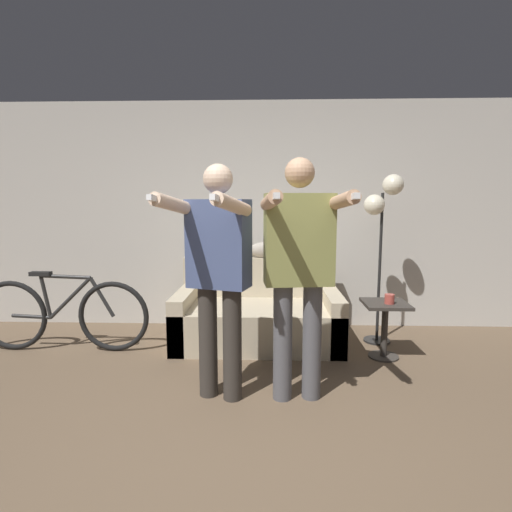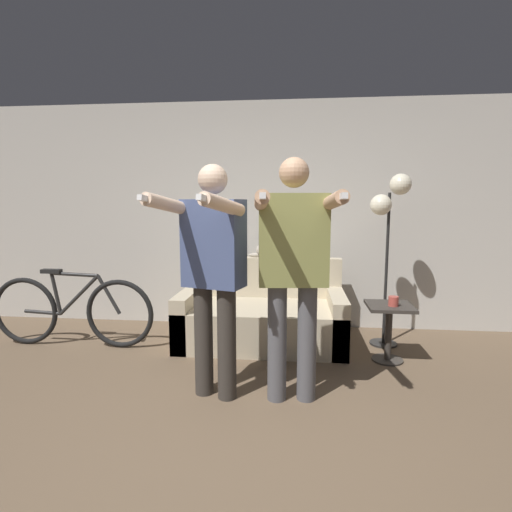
{
  "view_description": "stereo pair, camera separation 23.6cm",
  "coord_description": "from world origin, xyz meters",
  "px_view_note": "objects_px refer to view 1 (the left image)",
  "views": [
    {
      "loc": [
        0.13,
        -1.93,
        1.46
      ],
      "look_at": [
        0.02,
        1.5,
        1.0
      ],
      "focal_mm": 28.0,
      "sensor_mm": 36.0,
      "label": 1
    },
    {
      "loc": [
        0.37,
        -1.91,
        1.46
      ],
      "look_at": [
        0.02,
        1.5,
        1.0
      ],
      "focal_mm": 28.0,
      "sensor_mm": 36.0,
      "label": 2
    }
  ],
  "objects_px": {
    "person_right": "(299,262)",
    "cat": "(264,250)",
    "couch": "(258,317)",
    "side_table": "(385,319)",
    "floor_lamp": "(383,211)",
    "cup": "(390,299)",
    "person_left": "(218,266)",
    "bicycle": "(63,314)"
  },
  "relations": [
    {
      "from": "person_right",
      "to": "cat",
      "type": "height_order",
      "value": "person_right"
    },
    {
      "from": "couch",
      "to": "side_table",
      "type": "bearing_deg",
      "value": -18.1
    },
    {
      "from": "floor_lamp",
      "to": "cup",
      "type": "relative_size",
      "value": 19.53
    },
    {
      "from": "person_left",
      "to": "cup",
      "type": "bearing_deg",
      "value": 44.82
    },
    {
      "from": "side_table",
      "to": "person_right",
      "type": "bearing_deg",
      "value": -136.27
    },
    {
      "from": "cat",
      "to": "floor_lamp",
      "type": "distance_m",
      "value": 1.32
    },
    {
      "from": "floor_lamp",
      "to": "side_table",
      "type": "bearing_deg",
      "value": -97.94
    },
    {
      "from": "floor_lamp",
      "to": "person_right",
      "type": "bearing_deg",
      "value": -126.35
    },
    {
      "from": "cat",
      "to": "cup",
      "type": "distance_m",
      "value": 1.46
    },
    {
      "from": "bicycle",
      "to": "couch",
      "type": "bearing_deg",
      "value": 9.31
    },
    {
      "from": "couch",
      "to": "side_table",
      "type": "distance_m",
      "value": 1.27
    },
    {
      "from": "side_table",
      "to": "cup",
      "type": "relative_size",
      "value": 5.99
    },
    {
      "from": "cat",
      "to": "bicycle",
      "type": "relative_size",
      "value": 0.24
    },
    {
      "from": "bicycle",
      "to": "person_left",
      "type": "bearing_deg",
      "value": -28.94
    },
    {
      "from": "cup",
      "to": "side_table",
      "type": "bearing_deg",
      "value": 113.8
    },
    {
      "from": "couch",
      "to": "person_left",
      "type": "distance_m",
      "value": 1.46
    },
    {
      "from": "person_left",
      "to": "floor_lamp",
      "type": "relative_size",
      "value": 0.99
    },
    {
      "from": "couch",
      "to": "cat",
      "type": "height_order",
      "value": "cat"
    },
    {
      "from": "person_left",
      "to": "side_table",
      "type": "height_order",
      "value": "person_left"
    },
    {
      "from": "cat",
      "to": "couch",
      "type": "bearing_deg",
      "value": -98.61
    },
    {
      "from": "floor_lamp",
      "to": "bicycle",
      "type": "relative_size",
      "value": 1.02
    },
    {
      "from": "person_right",
      "to": "floor_lamp",
      "type": "bearing_deg",
      "value": 47.36
    },
    {
      "from": "side_table",
      "to": "cat",
      "type": "bearing_deg",
      "value": 147.18
    },
    {
      "from": "person_left",
      "to": "floor_lamp",
      "type": "xyz_separation_m",
      "value": [
        1.52,
        1.28,
        0.37
      ]
    },
    {
      "from": "couch",
      "to": "cat",
      "type": "distance_m",
      "value": 0.76
    },
    {
      "from": "cat",
      "to": "cup",
      "type": "xyz_separation_m",
      "value": [
        1.17,
        -0.79,
        -0.36
      ]
    },
    {
      "from": "person_left",
      "to": "bicycle",
      "type": "xyz_separation_m",
      "value": [
        -1.66,
        0.92,
        -0.64
      ]
    },
    {
      "from": "person_left",
      "to": "cup",
      "type": "height_order",
      "value": "person_left"
    },
    {
      "from": "person_left",
      "to": "cup",
      "type": "relative_size",
      "value": 19.41
    },
    {
      "from": "cat",
      "to": "side_table",
      "type": "relative_size",
      "value": 0.76
    },
    {
      "from": "cup",
      "to": "bicycle",
      "type": "bearing_deg",
      "value": 177.73
    },
    {
      "from": "floor_lamp",
      "to": "cup",
      "type": "bearing_deg",
      "value": -94.83
    },
    {
      "from": "person_right",
      "to": "bicycle",
      "type": "distance_m",
      "value": 2.52
    },
    {
      "from": "person_right",
      "to": "floor_lamp",
      "type": "xyz_separation_m",
      "value": [
        0.94,
        1.27,
        0.34
      ]
    },
    {
      "from": "person_right",
      "to": "cat",
      "type": "bearing_deg",
      "value": 93.49
    },
    {
      "from": "couch",
      "to": "cup",
      "type": "bearing_deg",
      "value": -19.74
    },
    {
      "from": "couch",
      "to": "person_left",
      "type": "relative_size",
      "value": 0.97
    },
    {
      "from": "floor_lamp",
      "to": "cup",
      "type": "height_order",
      "value": "floor_lamp"
    },
    {
      "from": "side_table",
      "to": "bicycle",
      "type": "height_order",
      "value": "bicycle"
    },
    {
      "from": "person_right",
      "to": "floor_lamp",
      "type": "height_order",
      "value": "person_right"
    },
    {
      "from": "bicycle",
      "to": "floor_lamp",
      "type": "bearing_deg",
      "value": 6.4
    },
    {
      "from": "person_left",
      "to": "side_table",
      "type": "relative_size",
      "value": 3.24
    }
  ]
}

